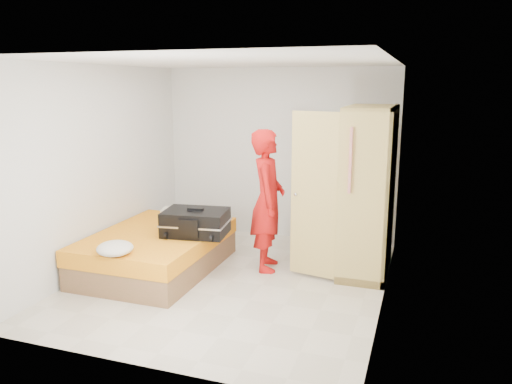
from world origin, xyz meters
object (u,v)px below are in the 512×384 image
(suitcase, at_px, (196,223))
(bed, at_px, (157,251))
(wardrobe, at_px, (364,195))
(round_cushion, at_px, (115,248))
(person, at_px, (268,200))

(suitcase, bearing_deg, bed, -177.72)
(wardrobe, relative_size, round_cushion, 5.20)
(bed, distance_m, wardrobe, 2.73)
(bed, bearing_deg, person, 21.45)
(suitcase, xyz_separation_m, round_cushion, (-0.51, -0.99, -0.08))
(suitcase, distance_m, round_cushion, 1.12)
(wardrobe, distance_m, suitcase, 2.14)
(bed, relative_size, round_cushion, 5.00)
(person, bearing_deg, suitcase, 103.58)
(round_cushion, bearing_deg, person, 47.04)
(bed, distance_m, round_cushion, 0.96)
(bed, distance_m, person, 1.57)
(suitcase, bearing_deg, round_cushion, -125.20)
(suitcase, relative_size, round_cushion, 2.15)
(bed, distance_m, suitcase, 0.66)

